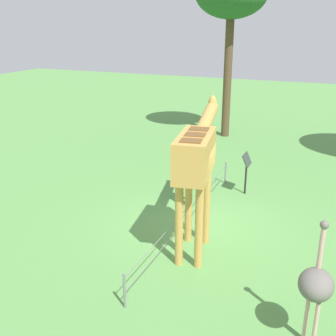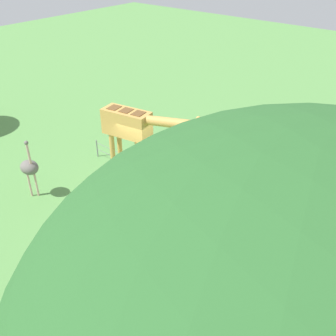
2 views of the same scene
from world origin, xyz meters
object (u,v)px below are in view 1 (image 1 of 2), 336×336
object	(u,v)px
giraffe	(197,157)
visitor	(185,176)
info_sign	(247,165)
ostrich	(316,284)

from	to	relation	value
giraffe	visitor	bearing A→B (deg)	26.97
giraffe	info_sign	world-z (taller)	giraffe
visitor	info_sign	size ratio (longest dim) A/B	1.34
ostrich	giraffe	bearing A→B (deg)	51.30
ostrich	info_sign	xyz separation A→B (m)	(5.99, 2.49, -0.23)
ostrich	info_sign	bearing A→B (deg)	22.60
giraffe	ostrich	xyz separation A→B (m)	(-2.29, -2.86, -1.10)
visitor	giraffe	bearing A→B (deg)	-153.03
giraffe	info_sign	size ratio (longest dim) A/B	2.87
visitor	info_sign	bearing A→B (deg)	-43.36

